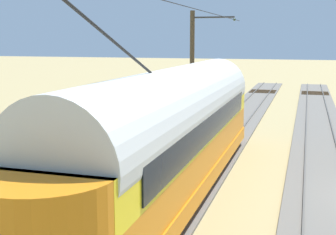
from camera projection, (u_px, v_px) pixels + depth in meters
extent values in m
cube|color=#666059|center=(327.00, 197.00, 15.11)|extent=(2.80, 80.00, 0.10)
cube|color=#59544C|center=(304.00, 192.00, 15.30)|extent=(0.07, 80.00, 0.08)
cube|color=#47331E|center=(315.00, 92.00, 45.27)|extent=(2.50, 0.24, 0.08)
cube|color=#47331E|center=(315.00, 92.00, 44.65)|extent=(2.50, 0.24, 0.08)
cube|color=#47331E|center=(315.00, 93.00, 44.04)|extent=(2.50, 0.24, 0.08)
cube|color=#47331E|center=(315.00, 94.00, 43.43)|extent=(2.50, 0.24, 0.08)
cube|color=#47331E|center=(315.00, 95.00, 42.81)|extent=(2.50, 0.24, 0.08)
cube|color=#666059|center=(182.00, 184.00, 16.54)|extent=(2.80, 80.00, 0.10)
cube|color=#59544C|center=(163.00, 179.00, 16.73)|extent=(0.07, 80.00, 0.08)
cube|color=#59544C|center=(202.00, 183.00, 16.32)|extent=(0.07, 80.00, 0.08)
cube|color=#47331E|center=(264.00, 90.00, 46.70)|extent=(2.50, 0.24, 0.08)
cube|color=#47331E|center=(263.00, 91.00, 46.08)|extent=(2.50, 0.24, 0.08)
cube|color=#47331E|center=(263.00, 91.00, 45.47)|extent=(2.50, 0.24, 0.08)
cube|color=#47331E|center=(262.00, 92.00, 44.86)|extent=(2.50, 0.24, 0.08)
cube|color=#47331E|center=(262.00, 93.00, 44.25)|extent=(2.50, 0.24, 0.08)
cube|color=orange|center=(174.00, 174.00, 15.43)|extent=(2.65, 15.70, 0.55)
cube|color=orange|center=(174.00, 153.00, 15.31)|extent=(2.55, 15.70, 0.95)
cube|color=yellow|center=(174.00, 124.00, 15.14)|extent=(2.55, 15.70, 1.05)
cylinder|color=silver|center=(174.00, 108.00, 15.05)|extent=(2.65, 15.39, 2.65)
cylinder|color=orange|center=(218.00, 111.00, 22.62)|extent=(2.55, 2.55, 2.55)
cube|color=black|center=(222.00, 89.00, 23.51)|extent=(1.63, 0.08, 0.36)
cube|color=black|center=(222.00, 94.00, 23.60)|extent=(1.73, 0.06, 0.80)
cube|color=black|center=(213.00, 126.00, 14.76)|extent=(0.04, 13.19, 0.80)
cube|color=black|center=(138.00, 122.00, 15.51)|extent=(0.04, 13.19, 0.80)
cylinder|color=silver|center=(222.00, 112.00, 23.85)|extent=(0.24, 0.06, 0.24)
cube|color=gray|center=(222.00, 130.00, 23.94)|extent=(1.94, 0.12, 0.20)
cylinder|color=black|center=(113.00, 41.00, 10.10)|extent=(0.07, 5.03, 1.80)
cylinder|color=black|center=(222.00, 147.00, 19.99)|extent=(0.10, 0.76, 0.76)
cylinder|color=black|center=(190.00, 145.00, 20.40)|extent=(0.10, 0.76, 0.76)
cylinder|color=#4C3D28|center=(192.00, 69.00, 27.35)|extent=(0.28, 0.28, 6.90)
cylinder|color=#2D2D2D|center=(213.00, 17.00, 26.48)|extent=(2.49, 0.10, 0.10)
sphere|color=#334733|center=(234.00, 20.00, 26.15)|extent=(0.16, 0.16, 0.16)
cylinder|color=black|center=(213.00, 17.00, 26.48)|extent=(2.49, 0.02, 0.02)
cube|color=#47331E|center=(38.00, 211.00, 13.80)|extent=(0.24, 2.40, 0.18)
cube|color=#47331E|center=(29.00, 210.00, 13.89)|extent=(0.24, 2.40, 0.18)
cube|color=#47331E|center=(21.00, 209.00, 13.97)|extent=(0.24, 2.40, 0.18)
cube|color=#47331E|center=(35.00, 201.00, 14.14)|extent=(2.40, 0.24, 0.18)
cube|color=#47331E|center=(29.00, 204.00, 13.86)|extent=(2.40, 0.24, 0.18)
cube|color=#47331E|center=(23.00, 207.00, 13.57)|extent=(2.40, 0.24, 0.18)
cube|color=#47331E|center=(37.00, 199.00, 13.74)|extent=(0.24, 2.40, 0.18)
cube|color=#47331E|center=(29.00, 198.00, 13.82)|extent=(0.24, 2.40, 0.18)
cube|color=#47331E|center=(20.00, 197.00, 13.91)|extent=(0.24, 2.40, 0.18)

